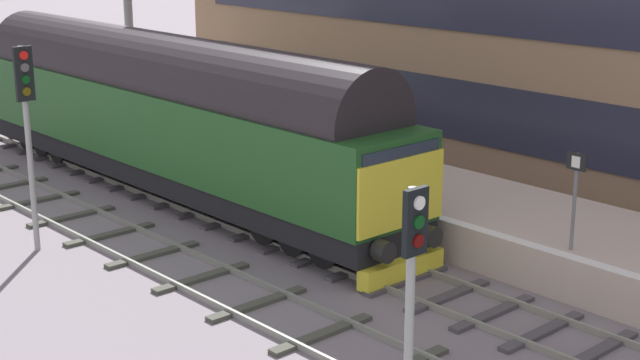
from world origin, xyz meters
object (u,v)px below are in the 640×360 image
Objects in this scene: signal_post_near at (412,287)px; platform_number_sign at (575,187)px; diesel_locomotive at (165,110)px; signal_post_mid at (27,120)px.

platform_number_sign is at bearing 15.33° from signal_post_near.
signal_post_mid is at bearing -158.52° from diesel_locomotive.
signal_post_mid reaches higher than signal_post_near.
platform_number_sign is at bearing -54.84° from signal_post_mid.
diesel_locomotive is 4.50× the size of signal_post_near.
signal_post_near is 7.46m from platform_number_sign.
signal_post_near reaches higher than platform_number_sign.
diesel_locomotive reaches higher than signal_post_near.
platform_number_sign is (2.10, -12.20, -0.09)m from diesel_locomotive.
signal_post_mid reaches higher than platform_number_sign.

